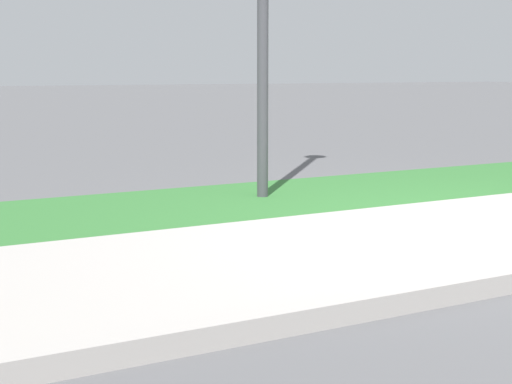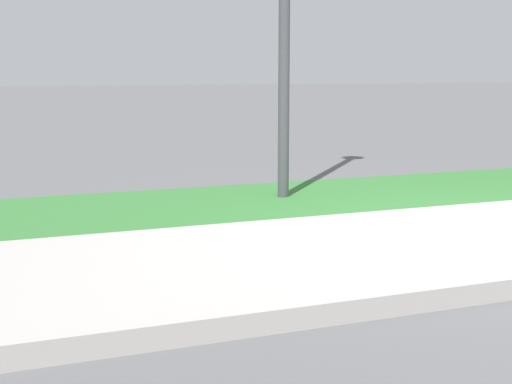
# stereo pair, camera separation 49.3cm
# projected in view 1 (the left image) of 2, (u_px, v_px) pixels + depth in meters

# --- Properties ---
(ground_plane) EXTENTS (120.00, 120.00, 0.00)m
(ground_plane) POSITION_uv_depth(u_px,v_px,m) (491.00, 229.00, 5.66)
(ground_plane) COLOR #515154
(sidewalk_pavement) EXTENTS (18.00, 2.27, 0.01)m
(sidewalk_pavement) POSITION_uv_depth(u_px,v_px,m) (491.00, 229.00, 5.66)
(sidewalk_pavement) COLOR #9E9993
(sidewalk_pavement) RESTS_ON ground
(grass_verge) EXTENTS (18.00, 1.89, 0.01)m
(grass_verge) POSITION_uv_depth(u_px,v_px,m) (344.00, 190.00, 7.49)
(grass_verge) COLOR #2D662D
(grass_verge) RESTS_ON ground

